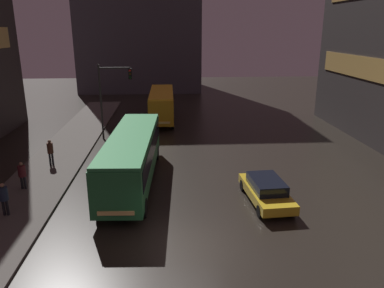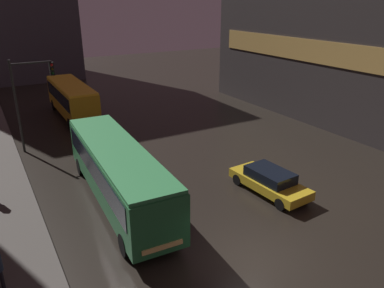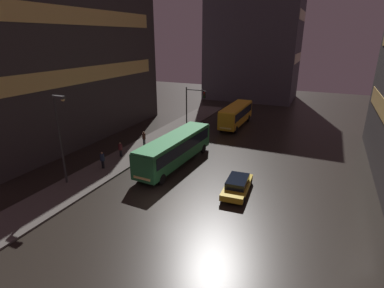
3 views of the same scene
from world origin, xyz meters
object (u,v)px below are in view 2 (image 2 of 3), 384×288
at_px(bus_near, 118,169).
at_px(traffic_light_main, 29,91).
at_px(bus_far, 72,97).
at_px(car_taxi, 270,181).

relative_size(bus_near, traffic_light_main, 1.84).
bearing_deg(bus_near, traffic_light_main, -73.14).
xyz_separation_m(bus_near, bus_far, (1.61, 16.50, -0.02)).
relative_size(bus_near, car_taxi, 2.42).
height_order(car_taxi, traffic_light_main, traffic_light_main).
bearing_deg(bus_far, car_taxi, 107.04).
xyz_separation_m(bus_near, traffic_light_main, (-2.50, 10.00, 2.34)).
distance_m(bus_near, car_taxi, 8.26).
bearing_deg(car_taxi, traffic_light_main, -56.58).
distance_m(bus_near, traffic_light_main, 10.57).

